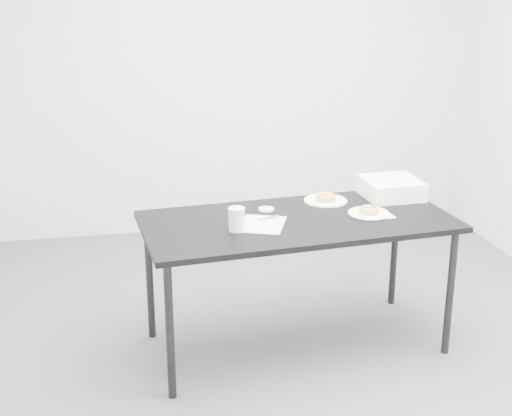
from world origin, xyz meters
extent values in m
plane|color=#535358|center=(0.00, 0.00, 0.00)|extent=(4.00, 4.00, 0.00)
cube|color=silver|center=(0.00, 2.00, 1.35)|extent=(4.00, 0.02, 2.70)
cube|color=black|center=(0.07, -0.06, 0.75)|extent=(1.75, 0.95, 0.03)
cylinder|color=black|center=(-0.67, -0.47, 0.37)|extent=(0.04, 0.04, 0.74)
cylinder|color=black|center=(-0.73, 0.20, 0.37)|extent=(0.04, 0.04, 0.74)
cylinder|color=black|center=(0.88, -0.32, 0.37)|extent=(0.04, 0.04, 0.74)
cylinder|color=black|center=(0.82, 0.34, 0.37)|extent=(0.04, 0.04, 0.74)
cube|color=white|center=(-0.13, -0.11, 0.77)|extent=(0.31, 0.35, 0.00)
cube|color=green|center=(-0.06, -0.01, 0.77)|extent=(0.06, 0.06, 0.00)
cylinder|color=#0C8C73|center=(-0.08, -0.03, 0.78)|extent=(0.13, 0.06, 0.01)
cube|color=white|center=(0.52, -0.08, 0.77)|extent=(0.17, 0.17, 0.00)
cylinder|color=white|center=(0.48, -0.07, 0.78)|extent=(0.23, 0.23, 0.01)
torus|color=#C3893E|center=(0.48, -0.07, 0.80)|extent=(0.12, 0.12, 0.04)
cylinder|color=white|center=(0.31, 0.21, 0.77)|extent=(0.25, 0.25, 0.01)
torus|color=#C3893E|center=(0.31, 0.21, 0.80)|extent=(0.14, 0.14, 0.04)
cylinder|color=white|center=(-0.28, -0.18, 0.83)|extent=(0.08, 0.08, 0.13)
cylinder|color=white|center=(-0.06, 0.12, 0.78)|extent=(0.09, 0.09, 0.01)
cube|color=white|center=(0.72, 0.22, 0.82)|extent=(0.34, 0.34, 0.11)
camera|label=1|loc=(-0.86, -3.62, 2.05)|focal=50.00mm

